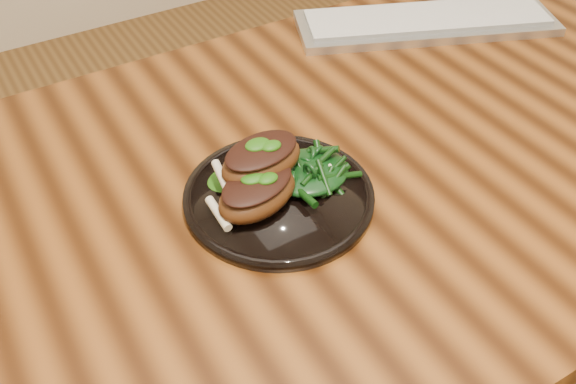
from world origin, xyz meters
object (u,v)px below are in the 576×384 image
object	(u,v)px
plate	(279,196)
lamb_chop_front	(257,192)
keyboard	(426,22)
greens_heap	(309,168)
desk	(289,223)

from	to	relation	value
plate	lamb_chop_front	xyz separation A→B (m)	(-0.04, -0.01, 0.03)
lamb_chop_front	keyboard	xyz separation A→B (m)	(0.51, 0.28, -0.03)
plate	lamb_chop_front	bearing A→B (deg)	-166.28
plate	greens_heap	xyz separation A→B (m)	(0.05, 0.00, 0.02)
plate	keyboard	size ratio (longest dim) A/B	0.50
plate	lamb_chop_front	distance (m)	0.05
lamb_chop_front	keyboard	distance (m)	0.58
desk	lamb_chop_front	world-z (taller)	lamb_chop_front
desk	keyboard	size ratio (longest dim) A/B	3.25
desk	greens_heap	distance (m)	0.12
lamb_chop_front	keyboard	bearing A→B (deg)	28.78
desk	keyboard	distance (m)	0.51
desk	plate	world-z (taller)	plate
desk	greens_heap	size ratio (longest dim) A/B	14.79
lamb_chop_front	greens_heap	distance (m)	0.09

